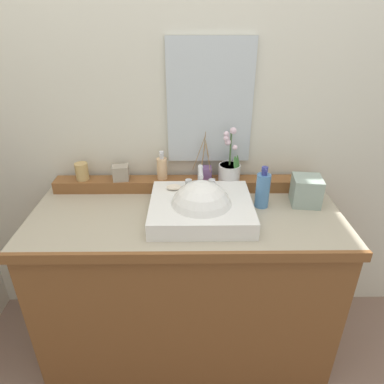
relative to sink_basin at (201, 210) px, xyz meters
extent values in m
cube|color=#7D6253|center=(-0.07, 0.03, -0.91)|extent=(3.09, 3.77, 0.10)
cube|color=beige|center=(-0.07, 0.44, 0.48)|extent=(3.09, 0.20, 2.69)
cube|color=brown|center=(-0.07, 0.03, -0.47)|extent=(1.39, 0.57, 0.79)
cube|color=#ADA28A|center=(-0.07, 0.03, -0.05)|extent=(1.42, 0.59, 0.04)
cube|color=brown|center=(-0.07, -0.26, -0.05)|extent=(1.42, 0.02, 0.04)
cube|color=brown|center=(-0.07, 0.27, -0.01)|extent=(1.34, 0.10, 0.06)
cube|color=white|center=(0.00, 0.01, 0.00)|extent=(0.45, 0.40, 0.08)
sphere|color=white|center=(0.00, -0.01, 0.00)|extent=(0.28, 0.28, 0.28)
cylinder|color=silver|center=(0.00, 0.15, 0.09)|extent=(0.02, 0.02, 0.10)
cylinder|color=silver|center=(0.00, 0.10, 0.14)|extent=(0.02, 0.11, 0.02)
sphere|color=silver|center=(0.00, 0.15, 0.14)|extent=(0.03, 0.03, 0.03)
cylinder|color=silver|center=(-0.06, 0.15, 0.06)|extent=(0.03, 0.03, 0.04)
cylinder|color=silver|center=(0.05, 0.15, 0.06)|extent=(0.03, 0.03, 0.04)
ellipsoid|color=beige|center=(-0.12, 0.12, 0.05)|extent=(0.07, 0.04, 0.02)
cylinder|color=silver|center=(0.15, 0.26, 0.06)|extent=(0.11, 0.11, 0.08)
cylinder|color=tan|center=(0.15, 0.26, 0.10)|extent=(0.10, 0.10, 0.01)
cylinder|color=#476B38|center=(0.15, 0.26, 0.20)|extent=(0.01, 0.01, 0.18)
ellipsoid|color=#387033|center=(0.19, 0.25, 0.12)|extent=(0.03, 0.03, 0.08)
ellipsoid|color=#387033|center=(0.17, 0.23, 0.12)|extent=(0.04, 0.04, 0.08)
sphere|color=silver|center=(0.17, 0.23, 0.20)|extent=(0.02, 0.02, 0.02)
sphere|color=silver|center=(0.13, 0.25, 0.23)|extent=(0.03, 0.03, 0.03)
sphere|color=silver|center=(0.13, 0.25, 0.25)|extent=(0.03, 0.03, 0.03)
sphere|color=silver|center=(0.12, 0.25, 0.27)|extent=(0.03, 0.03, 0.03)
sphere|color=silver|center=(0.15, 0.24, 0.29)|extent=(0.03, 0.03, 0.03)
cylinder|color=#E2B887|center=(-0.19, 0.28, 0.08)|extent=(0.05, 0.05, 0.11)
cylinder|color=silver|center=(-0.19, 0.28, 0.14)|extent=(0.02, 0.02, 0.02)
cylinder|color=silver|center=(-0.19, 0.28, 0.16)|extent=(0.02, 0.02, 0.02)
cylinder|color=silver|center=(-0.19, 0.26, 0.16)|extent=(0.01, 0.03, 0.01)
cylinder|color=tan|center=(-0.59, 0.27, 0.07)|extent=(0.06, 0.06, 0.09)
cube|color=#74518A|center=(0.03, 0.29, 0.05)|extent=(0.06, 0.06, 0.06)
cylinder|color=#9E7A4C|center=(0.04, 0.29, 0.15)|extent=(0.03, 0.01, 0.15)
cylinder|color=#9E7A4C|center=(0.04, 0.31, 0.14)|extent=(0.03, 0.05, 0.15)
cylinder|color=#9E7A4C|center=(0.02, 0.30, 0.17)|extent=(0.02, 0.04, 0.20)
cylinder|color=#9E7A4C|center=(0.00, 0.28, 0.16)|extent=(0.07, 0.01, 0.18)
cylinder|color=#9E7A4C|center=(0.02, 0.27, 0.14)|extent=(0.03, 0.04, 0.14)
cylinder|color=#9E7A4C|center=(0.04, 0.27, 0.14)|extent=(0.03, 0.04, 0.15)
cube|color=gray|center=(-0.39, 0.26, 0.06)|extent=(0.08, 0.07, 0.08)
cylinder|color=#4B7EB3|center=(0.29, 0.10, 0.04)|extent=(0.06, 0.06, 0.16)
cylinder|color=navy|center=(0.29, 0.10, 0.13)|extent=(0.03, 0.03, 0.02)
cylinder|color=navy|center=(0.29, 0.10, 0.15)|extent=(0.03, 0.03, 0.02)
cylinder|color=navy|center=(0.29, 0.08, 0.16)|extent=(0.01, 0.04, 0.01)
cube|color=#8FA397|center=(0.50, 0.12, 0.03)|extent=(0.15, 0.15, 0.13)
cube|color=silver|center=(0.05, 0.33, 0.40)|extent=(0.41, 0.02, 0.58)
camera|label=1|loc=(-0.05, -1.30, 0.77)|focal=32.01mm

